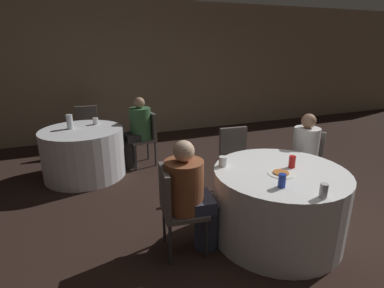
% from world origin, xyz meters
% --- Properties ---
extents(ground_plane, '(16.00, 16.00, 0.00)m').
position_xyz_m(ground_plane, '(0.00, 0.00, 0.00)').
color(ground_plane, black).
extents(wall_back, '(16.00, 0.06, 2.80)m').
position_xyz_m(wall_back, '(0.00, 4.18, 1.40)').
color(wall_back, gray).
rests_on(wall_back, ground_plane).
extents(table_near, '(1.32, 1.32, 0.73)m').
position_xyz_m(table_near, '(-0.14, -0.08, 0.37)').
color(table_near, white).
rests_on(table_near, ground_plane).
extents(table_far, '(1.19, 1.19, 0.73)m').
position_xyz_m(table_far, '(-1.92, 2.25, 0.37)').
color(table_far, silver).
rests_on(table_far, ground_plane).
extents(chair_near_north, '(0.43, 0.44, 0.87)m').
position_xyz_m(chair_near_north, '(-0.04, 0.98, 0.52)').
color(chair_near_north, '#59514C').
rests_on(chair_near_north, ground_plane).
extents(chair_near_northeast, '(0.56, 0.56, 0.87)m').
position_xyz_m(chair_near_northeast, '(0.74, 0.53, 0.52)').
color(chair_near_northeast, '#59514C').
rests_on(chair_near_northeast, ground_plane).
extents(chair_near_west, '(0.45, 0.45, 0.87)m').
position_xyz_m(chair_near_west, '(-1.20, 0.05, 0.52)').
color(chair_near_west, '#59514C').
rests_on(chair_near_west, ground_plane).
extents(chair_far_north, '(0.44, 0.45, 0.87)m').
position_xyz_m(chair_far_north, '(-1.80, 3.25, 0.52)').
color(chair_far_north, '#59514C').
rests_on(chair_far_north, ground_plane).
extents(chair_far_east, '(0.46, 0.45, 0.87)m').
position_xyz_m(chair_far_east, '(-0.92, 2.39, 0.52)').
color(chair_far_east, '#59514C').
rests_on(chair_far_east, ground_plane).
extents(person_white_shirt, '(0.46, 0.43, 1.12)m').
position_xyz_m(person_white_shirt, '(0.60, 0.44, 0.56)').
color(person_white_shirt, '#4C4238').
rests_on(person_white_shirt, ground_plane).
extents(person_floral_shirt, '(0.52, 0.38, 1.12)m').
position_xyz_m(person_floral_shirt, '(-1.05, 0.03, 0.58)').
color(person_floral_shirt, '#33384C').
rests_on(person_floral_shirt, ground_plane).
extents(person_green_jacket, '(0.51, 0.37, 1.13)m').
position_xyz_m(person_green_jacket, '(-1.08, 2.37, 0.57)').
color(person_green_jacket, '#282828').
rests_on(person_green_jacket, ground_plane).
extents(pizza_plate_near, '(0.26, 0.26, 0.02)m').
position_xyz_m(pizza_plate_near, '(-0.19, -0.15, 0.74)').
color(pizza_plate_near, white).
rests_on(pizza_plate_near, table_near).
extents(soda_can_silver, '(0.07, 0.07, 0.12)m').
position_xyz_m(soda_can_silver, '(-0.17, -0.66, 0.79)').
color(soda_can_silver, silver).
rests_on(soda_can_silver, table_near).
extents(soda_can_blue, '(0.07, 0.07, 0.12)m').
position_xyz_m(soda_can_blue, '(-0.36, -0.38, 0.79)').
color(soda_can_blue, '#1E38A5').
rests_on(soda_can_blue, table_near).
extents(soda_can_red, '(0.07, 0.07, 0.12)m').
position_xyz_m(soda_can_red, '(0.01, -0.05, 0.79)').
color(soda_can_red, red).
rests_on(soda_can_red, table_near).
extents(cup_near, '(0.08, 0.08, 0.10)m').
position_xyz_m(cup_near, '(-0.62, 0.23, 0.78)').
color(cup_near, white).
rests_on(cup_near, table_near).
extents(bottle_far, '(0.09, 0.09, 0.21)m').
position_xyz_m(bottle_far, '(-2.06, 2.34, 0.84)').
color(bottle_far, silver).
rests_on(bottle_far, table_far).
extents(cup_far, '(0.08, 0.08, 0.10)m').
position_xyz_m(cup_far, '(-1.69, 2.47, 0.78)').
color(cup_far, white).
rests_on(cup_far, table_far).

